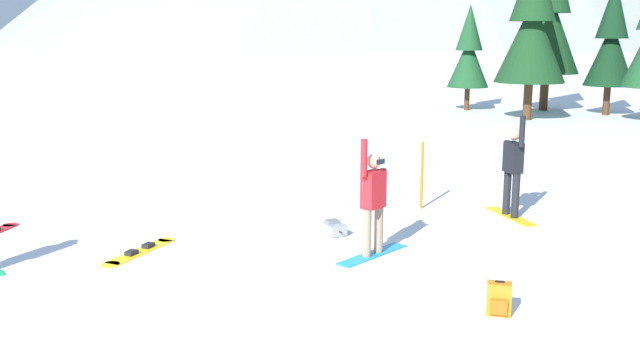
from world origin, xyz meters
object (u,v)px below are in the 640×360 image
(loose_snowboard_near_left, at_px, (140,251))
(pine_tree_short, at_px, (549,17))
(snowboarder_midground, at_px, (373,201))
(backpack_grey, at_px, (334,228))
(pine_tree_twin, at_px, (532,26))
(trail_marker_pole, at_px, (422,176))
(pine_tree_young, at_px, (469,53))
(pine_tree_leaning, at_px, (611,42))
(backpack_orange, at_px, (499,299))
(snowboarder_background, at_px, (513,169))

(loose_snowboard_near_left, height_order, pine_tree_short, pine_tree_short)
(snowboarder_midground, bearing_deg, backpack_grey, 132.65)
(loose_snowboard_near_left, bearing_deg, pine_tree_twin, 73.32)
(backpack_grey, height_order, trail_marker_pole, trail_marker_pole)
(snowboarder_midground, xyz_separation_m, pine_tree_young, (-0.34, 22.85, 1.70))
(pine_tree_leaning, bearing_deg, snowboarder_midground, -104.25)
(snowboarder_midground, relative_size, pine_tree_leaning, 0.34)
(snowboarder_midground, bearing_deg, pine_tree_leaning, 75.75)
(backpack_orange, xyz_separation_m, pine_tree_short, (0.98, 25.74, 4.02))
(pine_tree_young, bearing_deg, loose_snowboard_near_left, -98.33)
(loose_snowboard_near_left, bearing_deg, trail_marker_pole, 46.47)
(loose_snowboard_near_left, xyz_separation_m, pine_tree_twin, (6.20, 20.70, 3.83))
(snowboarder_background, bearing_deg, pine_tree_young, 97.21)
(trail_marker_pole, bearing_deg, backpack_grey, -117.56)
(loose_snowboard_near_left, height_order, backpack_orange, backpack_orange)
(snowboarder_midground, height_order, snowboarder_background, snowboarder_background)
(backpack_orange, distance_m, pine_tree_leaning, 24.99)
(loose_snowboard_near_left, relative_size, pine_tree_short, 0.23)
(loose_snowboard_near_left, relative_size, pine_tree_leaning, 0.31)
(pine_tree_leaning, height_order, pine_tree_twin, pine_tree_twin)
(pine_tree_leaning, relative_size, pine_tree_short, 0.75)
(snowboarder_background, xyz_separation_m, pine_tree_twin, (0.24, 16.54, 2.87))
(pine_tree_young, bearing_deg, backpack_grey, -91.58)
(pine_tree_young, xyz_separation_m, pine_tree_short, (3.44, 0.85, 1.60))
(snowboarder_midground, distance_m, snowboarder_background, 3.88)
(pine_tree_leaning, xyz_separation_m, pine_tree_young, (-6.06, 0.34, -0.53))
(snowboarder_background, bearing_deg, snowboarder_midground, -123.52)
(pine_tree_young, bearing_deg, pine_tree_leaning, -3.17)
(pine_tree_leaning, bearing_deg, loose_snowboard_near_left, -112.14)
(pine_tree_leaning, distance_m, pine_tree_short, 3.06)
(trail_marker_pole, relative_size, pine_tree_short, 0.18)
(backpack_orange, bearing_deg, trail_marker_pole, 108.30)
(backpack_grey, bearing_deg, pine_tree_short, 79.89)
(snowboarder_background, bearing_deg, backpack_orange, -90.18)
(snowboarder_midground, height_order, pine_tree_young, pine_tree_young)
(snowboarder_midground, distance_m, trail_marker_pole, 3.45)
(pine_tree_young, bearing_deg, snowboarder_midground, -89.16)
(backpack_orange, bearing_deg, pine_tree_leaning, 81.68)
(pine_tree_leaning, xyz_separation_m, pine_tree_short, (-2.61, 1.19, 1.07))
(trail_marker_pole, relative_size, pine_tree_twin, 0.20)
(trail_marker_pole, xyz_separation_m, pine_tree_leaning, (5.40, 19.08, 2.46))
(loose_snowboard_near_left, relative_size, backpack_orange, 3.83)
(trail_marker_pole, distance_m, pine_tree_twin, 16.78)
(backpack_orange, distance_m, backpack_grey, 4.33)
(snowboarder_background, bearing_deg, loose_snowboard_near_left, -145.11)
(loose_snowboard_near_left, bearing_deg, pine_tree_leaning, 67.86)
(snowboarder_background, distance_m, pine_tree_leaning, 19.73)
(backpack_grey, bearing_deg, backpack_orange, -44.90)
(snowboarder_midground, relative_size, snowboarder_background, 0.96)
(snowboarder_midground, height_order, pine_tree_short, pine_tree_short)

